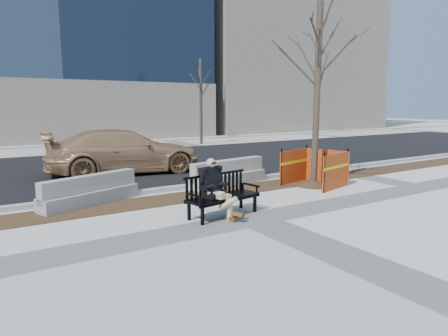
{
  "coord_description": "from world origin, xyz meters",
  "views": [
    {
      "loc": [
        -4.92,
        -6.6,
        2.43
      ],
      "look_at": [
        -0.02,
        1.16,
        0.96
      ],
      "focal_mm": 31.65,
      "sensor_mm": 36.0,
      "label": 1
    }
  ],
  "objects": [
    {
      "name": "bench",
      "position": [
        -0.42,
        0.56,
        0.0
      ],
      "size": [
        1.84,
        0.9,
        0.94
      ],
      "primitive_type": null,
      "rotation": [
        0.0,
        0.0,
        0.16
      ],
      "color": "black",
      "rests_on": "ground"
    },
    {
      "name": "seated_man",
      "position": [
        -0.66,
        0.57,
        0.0
      ],
      "size": [
        0.68,
        0.99,
        1.28
      ],
      "primitive_type": null,
      "rotation": [
        0.0,
        0.0,
        0.16
      ],
      "color": "black",
      "rests_on": "ground"
    },
    {
      "name": "tree_fence",
      "position": [
        3.64,
        1.86,
        0.0
      ],
      "size": [
        2.79,
        2.79,
        5.7
      ],
      "primitive_type": null,
      "rotation": [
        0.0,
        0.0,
        0.26
      ],
      "color": "#E35720",
      "rests_on": "ground"
    },
    {
      "name": "mulch_strip",
      "position": [
        0.0,
        2.6,
        0.0
      ],
      "size": [
        40.0,
        1.2,
        0.02
      ],
      "primitive_type": "cube",
      "color": "#47301C",
      "rests_on": "ground"
    },
    {
      "name": "asphalt_street",
      "position": [
        0.0,
        8.8,
        0.0
      ],
      "size": [
        60.0,
        10.4,
        0.01
      ],
      "primitive_type": "cube",
      "color": "black",
      "rests_on": "ground"
    },
    {
      "name": "jersey_barrier_left",
      "position": [
        -2.65,
        3.17,
        0.0
      ],
      "size": [
        2.59,
        1.39,
        0.74
      ],
      "primitive_type": null,
      "rotation": [
        0.0,
        0.0,
        0.36
      ],
      "color": "gray",
      "rests_on": "ground"
    },
    {
      "name": "curb",
      "position": [
        0.0,
        3.55,
        0.06
      ],
      "size": [
        60.0,
        0.25,
        0.12
      ],
      "primitive_type": "cube",
      "color": "#9E9B93",
      "rests_on": "ground"
    },
    {
      "name": "far_tree_right",
      "position": [
        7.01,
        14.98,
        0.0
      ],
      "size": [
        2.54,
        2.54,
        5.62
      ],
      "primitive_type": null,
      "rotation": [
        0.0,
        0.0,
        -0.26
      ],
      "color": "#41362A",
      "rests_on": "ground"
    },
    {
      "name": "jersey_barrier_right",
      "position": [
        1.53,
        3.37,
        0.0
      ],
      "size": [
        2.78,
        1.01,
        0.78
      ],
      "primitive_type": null,
      "rotation": [
        0.0,
        0.0,
        0.17
      ],
      "color": "#9B9891",
      "rests_on": "ground"
    },
    {
      "name": "building_right",
      "position": [
        22.0,
        26.0,
        12.5
      ],
      "size": [
        20.0,
        12.0,
        25.0
      ],
      "primitive_type": "cube",
      "color": "gray",
      "rests_on": "ground"
    },
    {
      "name": "ground",
      "position": [
        0.0,
        0.0,
        0.0
      ],
      "size": [
        120.0,
        120.0,
        0.0
      ],
      "primitive_type": "plane",
      "color": "beige",
      "rests_on": "ground"
    },
    {
      "name": "sedan",
      "position": [
        -0.45,
        7.1,
        0.0
      ],
      "size": [
        5.64,
        2.85,
        1.57
      ],
      "primitive_type": "imported",
      "rotation": [
        0.0,
        0.0,
        1.45
      ],
      "color": "#AA7E54",
      "rests_on": "ground"
    }
  ]
}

